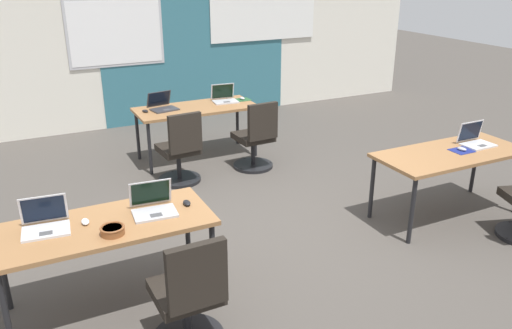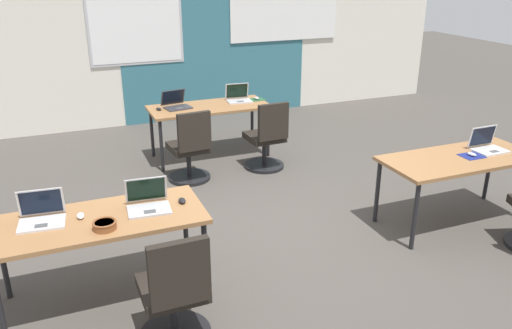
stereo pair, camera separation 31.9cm
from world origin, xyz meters
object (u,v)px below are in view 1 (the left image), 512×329
Objects in this scene: desk_near_right at (451,157)px; desk_far_center at (196,111)px; laptop_near_left_end at (45,223)px; mouse_near_left_inner at (187,203)px; mouse_near_right_end at (462,149)px; mouse_near_left_end at (85,222)px; laptop_far_right at (225,98)px; chair_near_left_inner at (190,302)px; desk_near_left at (105,230)px; chair_far_right at (256,141)px; mouse_far_right at (242,98)px; laptop_near_right_end at (475,140)px; chair_far_left at (180,154)px; laptop_near_left_inner at (153,206)px; mouse_far_left at (145,111)px; snack_bowl at (112,230)px; laptop_far_left at (163,106)px.

desk_near_right and desk_far_center have the same top height.
laptop_near_left_end is 1.06m from mouse_near_left_inner.
mouse_near_right_end is at bearing 3.88° from laptop_near_left_end.
desk_far_center is 3.32m from mouse_near_left_end.
laptop_far_right is 0.39× the size of chair_near_left_inner.
desk_near_left is 1.74× the size of chair_far_right.
laptop_near_right_end reaches higher than mouse_far_right.
laptop_far_right is 1.32m from chair_far_left.
laptop_near_left_inner is 1.06× the size of laptop_near_right_end.
mouse_far_left reaches higher than desk_near_right.
laptop_far_right is 3.49× the size of mouse_near_left_inner.
desk_near_left is 1.00× the size of desk_near_right.
snack_bowl is at bearing 42.12° from chair_far_right.
laptop_near_right_end is 3.87m from snack_bowl.
desk_far_center is 3.46m from snack_bowl.
laptop_near_left_end is 1.06× the size of laptop_near_right_end.
laptop_near_right_end is at bearing -58.01° from laptop_far_left.
desk_near_left is 15.80× the size of mouse_near_left_end.
laptop_near_right_end reaches higher than laptop_far_left.
desk_far_center is 0.68m from mouse_far_left.
chair_far_left reaches higher than mouse_near_right_end.
desk_near_left is at bearing -177.62° from mouse_near_left_inner.
laptop_far_left is 3.75× the size of mouse_near_left_end.
snack_bowl is (-1.05, -3.04, 0.02)m from mouse_far_left.
laptop_far_right is 3.67m from mouse_near_left_end.
laptop_near_left_end is (-1.66, -1.96, 0.39)m from chair_far_left.
laptop_far_left is (-0.43, 0.08, 0.11)m from desk_far_center.
laptop_far_right reaches higher than chair_far_right.
desk_near_left is 3.89m from laptop_near_right_end.
mouse_near_left_end is (-0.13, 0.06, 0.08)m from desk_near_left.
laptop_near_left_inner is 3.50m from laptop_near_right_end.
desk_near_right is (3.50, 0.00, 0.00)m from desk_near_left.
mouse_near_left_end is at bearing -127.39° from laptop_far_left.
chair_near_left_inner is (-2.08, -3.62, -0.36)m from mouse_far_right.
mouse_far_left is at bearing 130.45° from desk_near_right.
desk_near_left is at bearing -122.01° from desk_far_center.
desk_near_right is 3.05m from mouse_far_right.
mouse_far_left is at bearing 134.53° from laptop_near_right_end.
mouse_near_left_end is 0.93× the size of mouse_near_right_end.
laptop_far_left is 1.14× the size of laptop_near_right_end.
snack_bowl is at bearing -57.18° from chair_near_left_inner.
laptop_far_left is (-0.89, -0.01, -0.00)m from laptop_far_right.
laptop_near_right_end is (3.50, 0.80, 0.39)m from chair_near_left_inner.
laptop_near_right_end is at bearing 3.68° from snack_bowl.
laptop_far_left is at bearing 76.94° from mouse_near_left_inner.
mouse_near_right_end is at bearing -56.56° from desk_far_center.
chair_near_left_inner is at bearing -110.97° from desk_far_center.
mouse_near_right_end is (3.23, -0.05, -0.03)m from laptop_near_left_inner.
laptop_far_left is at bearing -173.51° from laptop_far_right.
desk_near_right is at bearing 4.19° from laptop_near_left_end.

